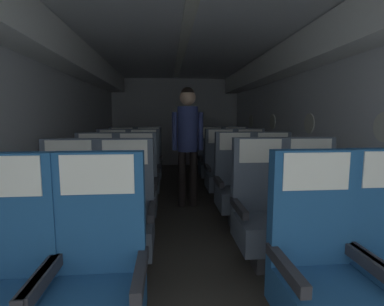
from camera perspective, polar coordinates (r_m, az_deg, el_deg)
name	(u,v)px	position (r m, az deg, el deg)	size (l,w,h in m)	color
ground	(185,215)	(3.79, -1.34, -12.31)	(3.51, 8.17, 0.02)	#3D3833
fuselage_shell	(184,87)	(3.86, -1.66, 13.05)	(3.39, 7.82, 2.29)	silver
seat_a_left_window	(0,288)	(1.74, -33.99, -21.48)	(0.48, 0.50, 1.08)	#38383D
seat_a_left_aisle	(97,282)	(1.59, -18.40, -23.30)	(0.48, 0.50, 1.08)	#38383D
seat_a_right_window	(320,273)	(1.73, 24.25, -21.03)	(0.48, 0.50, 1.08)	#38383D
seat_b_left_window	(68,219)	(2.52, -23.48, -11.93)	(0.48, 0.50, 1.08)	#38383D
seat_b_left_aisle	(125,218)	(2.40, -13.18, -12.47)	(0.48, 0.50, 1.08)	#38383D
seat_b_right_aisle	(313,212)	(2.67, 23.06, -10.80)	(0.48, 0.50, 1.08)	#38383D
seat_b_right_window	(262,214)	(2.50, 13.84, -11.66)	(0.48, 0.50, 1.08)	#38383D
seat_c_left_window	(95,190)	(3.36, -18.72, -6.94)	(0.48, 0.50, 1.08)	#38383D
seat_c_left_aisle	(137,189)	(3.28, -10.98, -7.02)	(0.48, 0.50, 1.08)	#38383D
seat_c_right_aisle	(274,186)	(3.49, 16.08, -6.31)	(0.48, 0.50, 1.08)	#38383D
seat_c_right_window	(236,186)	(3.37, 8.78, -6.61)	(0.48, 0.50, 1.08)	#38383D
seat_d_left_window	(113,173)	(4.23, -15.54, -3.95)	(0.48, 0.50, 1.08)	#38383D
seat_d_left_aisle	(144,173)	(4.19, -9.56, -3.90)	(0.48, 0.50, 1.08)	#38383D
seat_d_right_aisle	(251,171)	(4.35, 11.72, -3.52)	(0.48, 0.50, 1.08)	#38383D
seat_d_right_window	(221,172)	(4.22, 5.86, -3.74)	(0.48, 0.50, 1.08)	#38383D
seat_e_left_window	(122,163)	(5.13, -13.74, -1.97)	(0.48, 0.50, 1.08)	#38383D
seat_e_left_aisle	(149,163)	(5.08, -8.63, -1.92)	(0.48, 0.50, 1.08)	#38383D
seat_e_right_aisle	(236,162)	(5.21, 8.81, -1.70)	(0.48, 0.50, 1.08)	#38383D
seat_e_right_window	(212,162)	(5.14, 3.95, -1.75)	(0.48, 0.50, 1.08)	#38383D
flight_attendant	(188,134)	(3.95, -0.86, 3.90)	(0.43, 0.28, 1.66)	black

